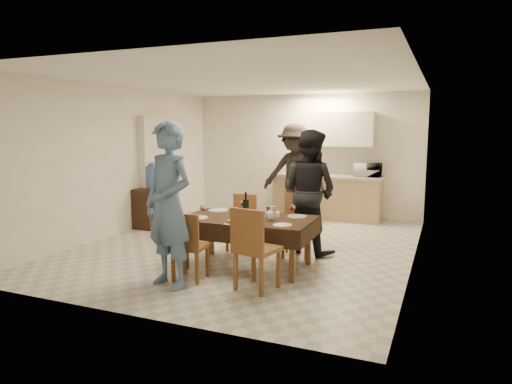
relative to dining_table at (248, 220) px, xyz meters
The scene contains 33 objects.
floor 1.31m from the dining_table, 112.50° to the left, with size 5.00×6.00×0.02m, color silver.
ceiling 2.26m from the dining_table, 112.50° to the left, with size 5.00×6.00×0.02m, color white.
wall_back 4.12m from the dining_table, 96.13° to the left, with size 5.00×0.02×2.60m, color white.
wall_front 2.10m from the dining_table, 102.56° to the right, with size 5.00×0.02×2.60m, color white.
wall_left 3.18m from the dining_table, 160.33° to the left, with size 0.02×6.00×2.60m, color white.
wall_right 2.41m from the dining_table, 26.93° to the left, with size 0.02×6.00×2.60m, color white.
stub_partition 3.66m from the dining_table, 141.76° to the left, with size 0.15×1.40×2.10m, color silver.
kitchen_base_cabinet 3.74m from the dining_table, 87.46° to the left, with size 2.20×0.60×0.86m, color #9F825F.
kitchen_worktop 3.74m from the dining_table, 87.46° to the left, with size 2.24×0.64×0.05m, color #A4A49F.
upper_cabinet 4.08m from the dining_table, 83.14° to the left, with size 1.20×0.34×0.70m, color silver.
dining_table is the anchor object (origin of this frame).
chair_near_left 0.95m from the dining_table, 118.41° to the right, with size 0.43×0.43×0.47m.
chair_near_right 0.96m from the dining_table, 61.91° to the right, with size 0.53×0.54×0.53m.
chair_far_left 0.82m from the dining_table, 123.91° to the left, with size 0.40×0.40×0.46m.
chair_far_right 0.81m from the dining_table, 55.85° to the left, with size 0.48×0.48×0.49m.
console 3.20m from the dining_table, 148.27° to the left, with size 0.41×0.81×0.75m, color black.
water_jug 3.21m from the dining_table, 148.27° to the left, with size 0.27×0.27×0.41m, color #5274D4.
wine_bottle 0.21m from the dining_table, 135.00° to the left, with size 0.08×0.08×0.34m, color black, non-canonical shape.
water_pitcher 0.38m from the dining_table, ahead, with size 0.12×0.12×0.19m, color white.
savoury_tart 0.40m from the dining_table, 75.26° to the right, with size 0.40×0.30×0.05m, color #B17D33.
salad_bowl 0.36m from the dining_table, 30.96° to the left, with size 0.17×0.17×0.07m, color silver.
mushroom_dish 0.29m from the dining_table, 100.12° to the left, with size 0.20×0.20×0.03m, color silver.
wine_glass_a 0.62m from the dining_table, 155.56° to the right, with size 0.08×0.08×0.17m, color white, non-canonical shape.
wine_glass_b 0.62m from the dining_table, 24.44° to the left, with size 0.08×0.08×0.18m, color white, non-canonical shape.
wine_glass_c 0.38m from the dining_table, 123.69° to the left, with size 0.09×0.09×0.19m, color white, non-canonical shape.
plate_near_left 0.67m from the dining_table, 153.43° to the right, with size 0.28×0.28×0.02m, color silver.
plate_near_right 0.67m from the dining_table, 26.57° to the right, with size 0.24×0.24×0.01m, color silver.
plate_far_left 0.67m from the dining_table, 153.43° to the left, with size 0.28×0.28×0.02m, color silver.
plate_far_right 0.67m from the dining_table, 26.57° to the left, with size 0.26×0.26×0.01m, color silver.
microwave 3.88m from the dining_table, 75.20° to the left, with size 0.51×0.35×0.28m, color silver.
person_near 1.23m from the dining_table, 117.65° to the right, with size 0.72×0.47×1.96m, color #4F6F96.
person_far 1.22m from the dining_table, 62.35° to the left, with size 0.90×0.70×1.86m, color black.
person_kitchen 3.32m from the dining_table, 97.13° to the left, with size 1.27×0.73×1.97m, color black.
Camera 1 is at (2.86, -6.56, 1.88)m, focal length 32.00 mm.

